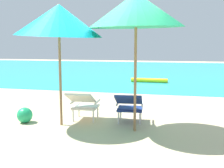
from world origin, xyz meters
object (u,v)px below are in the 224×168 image
beach_umbrella_left (59,20)px  beach_ball (25,115)px  swim_buoy (149,80)px  lounge_chair_right (129,105)px  lounge_chair_left (83,103)px  beach_umbrella_right (136,10)px

beach_umbrella_left → beach_ball: 2.09m
swim_buoy → beach_umbrella_left: size_ratio=0.65×
lounge_chair_right → beach_umbrella_left: (-1.34, -0.38, 1.68)m
swim_buoy → lounge_chair_right: (0.24, -6.57, 0.31)m
beach_umbrella_left → lounge_chair_right: bearing=15.8°
swim_buoy → lounge_chair_right: 6.58m
lounge_chair_left → beach_umbrella_left: size_ratio=0.37×
swim_buoy → beach_umbrella_left: beach_umbrella_left is taller
beach_umbrella_left → beach_ball: (-0.82, -0.02, -1.93)m
swim_buoy → lounge_chair_right: lounge_chair_right is taller
swim_buoy → beach_umbrella_left: (-1.09, -6.95, 1.99)m
lounge_chair_right → beach_ball: size_ratio=2.85×
lounge_chair_right → beach_ball: lounge_chair_right is taller
lounge_chair_left → lounge_chair_right: same height
swim_buoy → lounge_chair_left: (-0.73, -6.62, 0.31)m
lounge_chair_left → beach_umbrella_left: 1.75m
swim_buoy → lounge_chair_right: bearing=-87.9°
lounge_chair_right → lounge_chair_left: bearing=-177.2°
lounge_chair_left → lounge_chair_right: (0.97, 0.05, 0.00)m
lounge_chair_right → beach_umbrella_left: 2.18m
beach_umbrella_left → beach_umbrella_right: bearing=-1.9°
lounge_chair_right → swim_buoy: bearing=92.1°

